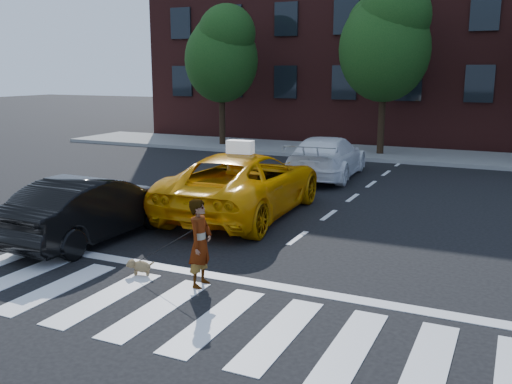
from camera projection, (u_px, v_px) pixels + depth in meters
ground at (106, 298)px, 9.09m from camera, size 120.00×120.00×0.00m
crosswalk at (106, 298)px, 9.09m from camera, size 13.00×2.40×0.01m
stop_line at (162, 267)px, 10.51m from camera, size 12.00×0.30×0.01m
sidewalk_far at (371, 153)px, 24.60m from camera, size 30.00×4.00×0.15m
building at (410, 23)px, 30.01m from camera, size 26.00×10.00×12.00m
tree_left at (222, 51)px, 26.11m from camera, size 3.39×3.38×6.50m
tree_mid at (386, 38)px, 22.93m from camera, size 3.69×3.69×7.10m
taxi at (244, 183)px, 14.28m from camera, size 2.84×5.75×1.57m
black_sedan at (93, 208)px, 12.13m from camera, size 1.64×4.25×1.38m
white_suv at (327, 157)px, 19.24m from camera, size 2.31×4.95×1.40m
woman at (200, 243)px, 9.45m from camera, size 0.39×0.56×1.50m
dog at (139, 266)px, 10.07m from camera, size 0.48×0.33×0.29m
taxi_sign at (240, 147)px, 13.90m from camera, size 0.66×0.31×0.32m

